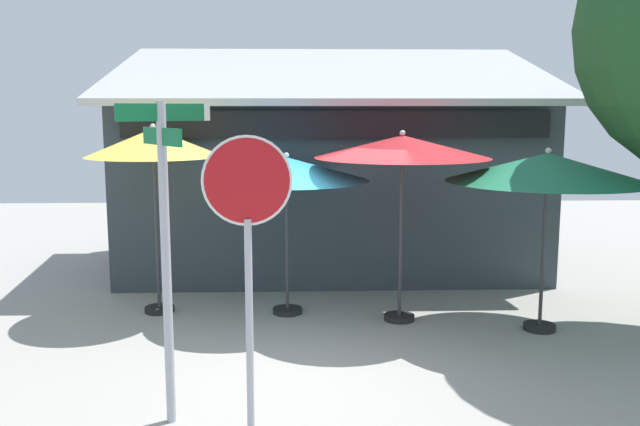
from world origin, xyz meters
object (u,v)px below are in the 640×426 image
object	(u,v)px
street_sign_post	(165,232)
patio_umbrella_mustard_left	(153,145)
patio_umbrella_teal_center	(286,170)
stop_sign	(248,226)
patio_umbrella_forest_green_far_right	(547,168)
patio_umbrella_crimson_right	(402,148)

from	to	relation	value
street_sign_post	patio_umbrella_mustard_left	bearing A→B (deg)	102.93
patio_umbrella_teal_center	stop_sign	bearing A→B (deg)	-94.62
patio_umbrella_teal_center	patio_umbrella_forest_green_far_right	world-z (taller)	patio_umbrella_forest_green_far_right
patio_umbrella_mustard_left	patio_umbrella_forest_green_far_right	bearing A→B (deg)	-10.79
patio_umbrella_mustard_left	patio_umbrella_forest_green_far_right	world-z (taller)	patio_umbrella_mustard_left
stop_sign	patio_umbrella_crimson_right	distance (m)	3.89
street_sign_post	patio_umbrella_mustard_left	xyz separation A→B (m)	(-0.84, 3.65, 0.63)
street_sign_post	patio_umbrella_teal_center	xyz separation A→B (m)	(1.09, 3.51, 0.26)
patio_umbrella_crimson_right	stop_sign	bearing A→B (deg)	-119.90
street_sign_post	patio_umbrella_forest_green_far_right	distance (m)	5.29
stop_sign	patio_umbrella_mustard_left	world-z (taller)	patio_umbrella_mustard_left
patio_umbrella_crimson_right	patio_umbrella_teal_center	bearing A→B (deg)	166.34
patio_umbrella_teal_center	patio_umbrella_forest_green_far_right	size ratio (longest dim) A/B	0.90
patio_umbrella_teal_center	patio_umbrella_crimson_right	world-z (taller)	patio_umbrella_crimson_right
patio_umbrella_mustard_left	patio_umbrella_crimson_right	world-z (taller)	patio_umbrella_mustard_left
patio_umbrella_mustard_left	patio_umbrella_crimson_right	size ratio (longest dim) A/B	1.03
street_sign_post	patio_umbrella_forest_green_far_right	xyz separation A→B (m)	(4.58, 2.61, 0.35)
patio_umbrella_forest_green_far_right	patio_umbrella_mustard_left	bearing A→B (deg)	169.21
stop_sign	patio_umbrella_teal_center	distance (m)	3.75
street_sign_post	patio_umbrella_crimson_right	bearing A→B (deg)	48.99
stop_sign	patio_umbrella_crimson_right	world-z (taller)	stop_sign
patio_umbrella_mustard_left	street_sign_post	bearing A→B (deg)	-77.07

